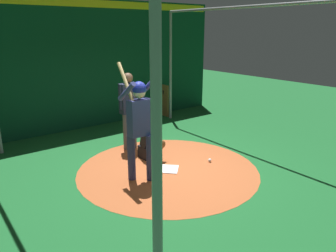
# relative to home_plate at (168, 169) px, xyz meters

# --- Properties ---
(ground_plane) EXTENTS (25.30, 25.30, 0.00)m
(ground_plane) POSITION_rel_home_plate_xyz_m (0.00, 0.00, -0.01)
(ground_plane) COLOR #195B28
(dirt_circle) EXTENTS (3.74, 3.74, 0.01)m
(dirt_circle) POSITION_rel_home_plate_xyz_m (0.00, 0.00, -0.01)
(dirt_circle) COLOR #AD562D
(dirt_circle) RESTS_ON ground
(home_plate) EXTENTS (0.59, 0.59, 0.01)m
(home_plate) POSITION_rel_home_plate_xyz_m (0.00, 0.00, 0.00)
(home_plate) COLOR white
(home_plate) RESTS_ON dirt_circle
(batter) EXTENTS (0.68, 0.49, 2.24)m
(batter) POSITION_rel_home_plate_xyz_m (0.03, -0.69, 1.17)
(batter) COLOR navy
(batter) RESTS_ON ground
(catcher) EXTENTS (0.58, 0.40, 0.92)m
(catcher) POSITION_rel_home_plate_xyz_m (-0.73, 0.08, 0.35)
(catcher) COLOR black
(catcher) RESTS_ON ground
(umpire) EXTENTS (0.23, 0.49, 1.85)m
(umpire) POSITION_rel_home_plate_xyz_m (-1.56, 0.04, 1.04)
(umpire) COLOR #4C4C51
(umpire) RESTS_ON ground
(back_wall) EXTENTS (0.23, 9.30, 3.63)m
(back_wall) POSITION_rel_home_plate_xyz_m (-3.97, 0.00, 1.82)
(back_wall) COLOR #0C3D26
(back_wall) RESTS_ON ground
(cage_frame) EXTENTS (6.39, 5.16, 3.34)m
(cage_frame) POSITION_rel_home_plate_xyz_m (0.00, 0.00, 2.34)
(cage_frame) COLOR gray
(cage_frame) RESTS_ON ground
(bat_rack) EXTENTS (0.82, 0.20, 1.05)m
(bat_rack) POSITION_rel_home_plate_xyz_m (-3.73, 2.59, 0.48)
(bat_rack) COLOR olive
(bat_rack) RESTS_ON ground
(baseball_0) EXTENTS (0.07, 0.07, 0.07)m
(baseball_0) POSITION_rel_home_plate_xyz_m (-1.21, 0.25, 0.03)
(baseball_0) COLOR white
(baseball_0) RESTS_ON dirt_circle
(baseball_1) EXTENTS (0.07, 0.07, 0.07)m
(baseball_1) POSITION_rel_home_plate_xyz_m (0.25, 0.97, 0.03)
(baseball_1) COLOR white
(baseball_1) RESTS_ON dirt_circle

